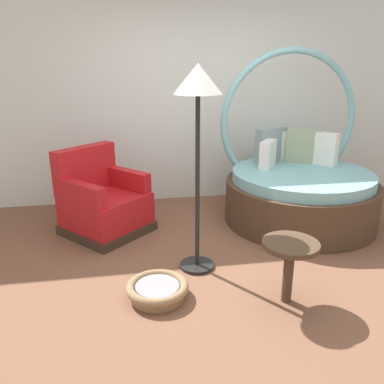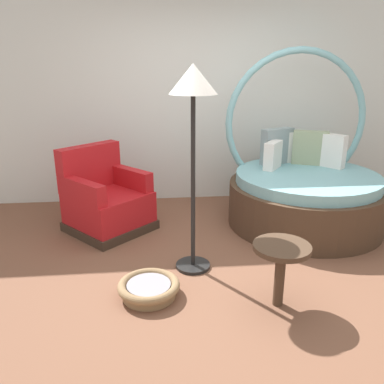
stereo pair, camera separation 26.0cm
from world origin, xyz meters
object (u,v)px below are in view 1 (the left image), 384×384
round_daybed (298,186)px  pet_basket (157,290)px  red_armchair (103,203)px  floor_lamp (198,100)px  side_table (290,253)px

round_daybed → pet_basket: (-1.82, -1.41, -0.34)m
round_daybed → red_armchair: (-2.30, 0.02, -0.08)m
round_daybed → floor_lamp: size_ratio=1.10×
pet_basket → side_table: size_ratio=0.98×
round_daybed → pet_basket: size_ratio=3.92×
round_daybed → pet_basket: round_daybed is taller
round_daybed → floor_lamp: bearing=-145.5°
round_daybed → side_table: (-0.80, -1.63, 0.01)m
red_armchair → floor_lamp: bearing=-47.9°
red_armchair → side_table: size_ratio=2.17×
floor_lamp → side_table: bearing=-47.2°
round_daybed → pet_basket: 2.32m
floor_lamp → pet_basket: bearing=-133.0°
red_armchair → floor_lamp: size_ratio=0.62×
pet_basket → floor_lamp: bearing=47.0°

